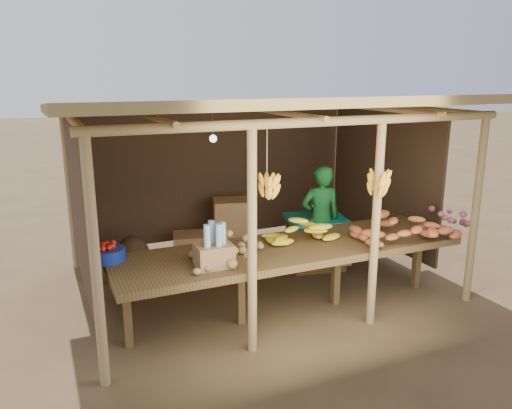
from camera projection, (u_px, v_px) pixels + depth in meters
name	position (u px, v px, depth m)	size (l,w,h in m)	color
ground	(256.00, 282.00, 6.51)	(60.00, 60.00, 0.00)	brown
stall_structure	(255.00, 135.00, 6.07)	(4.70, 3.50, 2.43)	#9F8252
counter	(291.00, 252.00, 5.49)	(3.90, 1.05, 0.80)	brown
potato_heap	(231.00, 244.00, 4.99)	(0.93, 0.56, 0.36)	#957B4D
sweet_potato_heap	(403.00, 223.00, 5.70)	(1.12, 0.67, 0.36)	#C26132
onion_heap	(443.00, 218.00, 5.93)	(0.80, 0.48, 0.36)	#AC5469
banana_pile	(299.00, 225.00, 5.63)	(0.68, 0.41, 0.35)	yellow
tomato_basin	(107.00, 253.00, 5.04)	(0.36, 0.36, 0.19)	navy
bottle_box	(214.00, 250.00, 4.86)	(0.36, 0.29, 0.45)	#9F7447
vendor	(321.00, 219.00, 6.73)	(0.54, 0.35, 1.47)	#17682A
tarp_crate	(316.00, 240.00, 6.97)	(0.91, 0.83, 0.94)	brown
carton_stack	(220.00, 235.00, 7.17)	(1.26, 0.59, 0.88)	#9F7447
burlap_sacks	(116.00, 258.00, 6.59)	(0.91, 0.48, 0.65)	#453020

